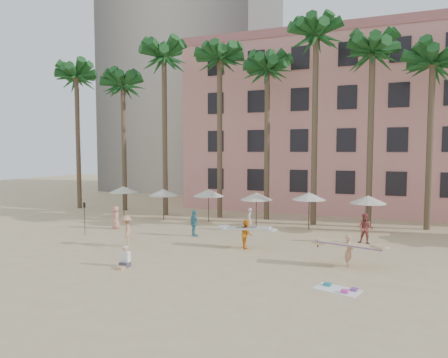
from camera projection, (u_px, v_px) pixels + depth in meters
ground at (200, 274)px, 18.50m from camera, size 120.00×120.00×0.00m
pink_hotel at (373, 127)px, 39.58m from camera, size 35.00×14.00×16.00m
grey_tower at (195, 19)px, 58.52m from camera, size 22.00×18.00×50.00m
palm_row at (285, 58)px, 31.33m from camera, size 44.40×5.40×16.30m
umbrella_row at (232, 194)px, 31.04m from camera, size 22.50×2.70×2.73m
beach_towel at (339, 289)px, 16.43m from camera, size 2.01×1.47×0.14m
carrier_yellow at (349, 248)px, 19.66m from camera, size 3.04×1.07×1.59m
carrier_white at (247, 233)px, 23.40m from camera, size 2.85×1.00×1.68m
beachgoers at (207, 226)px, 25.65m from camera, size 18.13×8.13×1.88m
paddle at (85, 214)px, 26.97m from camera, size 0.18×0.04×2.23m
seated_man at (125, 260)px, 19.63m from camera, size 0.45×0.78×1.02m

